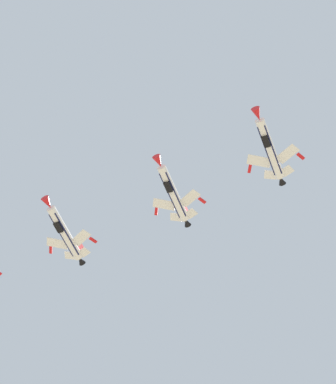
# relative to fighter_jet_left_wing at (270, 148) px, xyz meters

# --- Properties ---
(fighter_jet_left_wing) EXTENTS (10.44, 15.96, 4.38)m
(fighter_jet_left_wing) POSITION_rel_fighter_jet_left_wing_xyz_m (0.00, 0.00, 0.00)
(fighter_jet_left_wing) COLOR white
(fighter_jet_right_wing) EXTENTS (10.44, 15.96, 4.38)m
(fighter_jet_right_wing) POSITION_rel_fighter_jet_left_wing_xyz_m (-19.02, 4.82, 1.18)
(fighter_jet_right_wing) COLOR white
(fighter_jet_left_outer) EXTENTS (10.45, 15.96, 4.38)m
(fighter_jet_left_outer) POSITION_rel_fighter_jet_left_wing_xyz_m (-40.72, 6.59, -0.83)
(fighter_jet_left_outer) COLOR white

